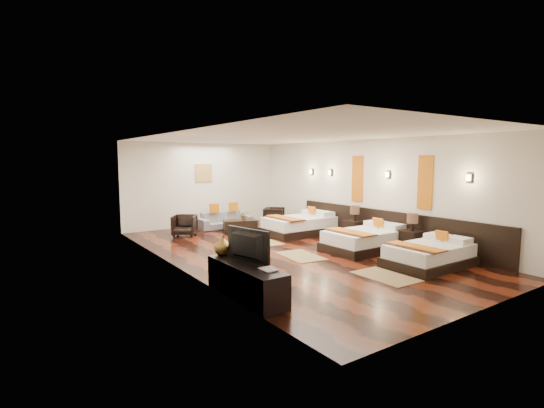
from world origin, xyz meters
TOP-DOWN VIEW (x-y plane):
  - floor at (0.00, 0.00)m, footprint 5.50×9.50m
  - ceiling at (0.00, 0.00)m, footprint 5.50×9.50m
  - back_wall at (0.00, 4.75)m, footprint 5.50×0.01m
  - left_wall at (-2.75, 0.00)m, footprint 0.01×9.50m
  - right_wall at (2.75, 0.00)m, footprint 0.01×9.50m
  - headboard_panel at (2.71, -0.80)m, footprint 0.08×6.60m
  - bed_near at (1.69, -2.80)m, footprint 1.88×1.18m
  - bed_mid at (1.70, -1.01)m, footprint 2.04×1.28m
  - bed_far at (1.70, 1.61)m, footprint 2.13×1.34m
  - nightstand_a at (2.44, -1.79)m, footprint 0.48×0.48m
  - nightstand_b at (2.44, 0.10)m, footprint 0.49×0.49m
  - jute_mat_near at (0.31, -2.80)m, footprint 0.77×1.22m
  - jute_mat_mid at (-0.01, -0.57)m, footprint 0.89×1.28m
  - jute_mat_far at (0.11, 1.28)m, footprint 0.82×1.24m
  - tv_console at (-2.50, -2.28)m, footprint 0.50×1.80m
  - tv at (-2.45, -2.13)m, footprint 0.33×0.97m
  - book at (-2.50, -2.77)m, footprint 0.22×0.29m
  - figurine at (-2.50, -1.48)m, footprint 0.42×0.42m
  - sofa at (0.31, 3.88)m, footprint 1.86×0.77m
  - armchair_left at (-1.28, 3.33)m, footprint 0.93×0.94m
  - armchair_right at (2.00, 3.42)m, footprint 0.95×0.94m
  - coffee_table at (0.31, 2.83)m, footprint 1.11×0.80m
  - table_plant at (0.45, 2.82)m, footprint 0.29×0.27m
  - orange_panel_a at (2.73, -1.90)m, footprint 0.04×0.40m
  - orange_panel_b at (2.73, 0.30)m, footprint 0.04×0.40m
  - sconce_near at (2.70, -3.00)m, footprint 0.07×0.12m
  - sconce_mid at (2.70, -0.80)m, footprint 0.07×0.12m
  - sconce_far at (2.70, 1.40)m, footprint 0.07×0.12m
  - sconce_lounge at (2.70, 2.30)m, footprint 0.07×0.12m
  - gold_artwork at (0.00, 4.73)m, footprint 0.60×0.04m

SIDE VIEW (x-z plane):
  - floor at x=0.00m, z-range -0.01..0.01m
  - jute_mat_near at x=0.31m, z-range 0.00..0.01m
  - jute_mat_mid at x=-0.01m, z-range 0.00..0.01m
  - jute_mat_far at x=0.11m, z-range 0.00..0.01m
  - coffee_table at x=0.31m, z-range 0.00..0.40m
  - bed_near at x=1.69m, z-range -0.11..0.60m
  - bed_mid at x=1.70m, z-range -0.12..0.66m
  - sofa at x=0.31m, z-range 0.00..0.54m
  - tv_console at x=-2.50m, z-range 0.00..0.55m
  - bed_far at x=1.70m, z-range -0.13..0.69m
  - armchair_right at x=2.00m, z-range 0.00..0.62m
  - armchair_left at x=-1.28m, z-range 0.00..0.62m
  - nightstand_a at x=2.44m, z-range -0.14..0.81m
  - nightstand_b at x=2.44m, z-range -0.14..0.82m
  - headboard_panel at x=2.71m, z-range 0.00..0.90m
  - table_plant at x=0.45m, z-range 0.40..0.67m
  - book at x=-2.50m, z-range 0.55..0.58m
  - figurine at x=-2.50m, z-range 0.55..0.91m
  - tv at x=-2.45m, z-range 0.55..1.11m
  - back_wall at x=0.00m, z-range 0.00..2.80m
  - left_wall at x=-2.75m, z-range 0.00..2.80m
  - right_wall at x=2.75m, z-range 0.00..2.80m
  - orange_panel_a at x=2.73m, z-range 1.05..2.35m
  - orange_panel_b at x=2.73m, z-range 1.05..2.35m
  - gold_artwork at x=0.00m, z-range 1.50..2.10m
  - sconce_near at x=2.70m, z-range 1.76..1.94m
  - sconce_mid at x=2.70m, z-range 1.76..1.94m
  - sconce_far at x=2.70m, z-range 1.76..1.94m
  - sconce_lounge at x=2.70m, z-range 1.76..1.94m
  - ceiling at x=0.00m, z-range 2.79..2.80m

